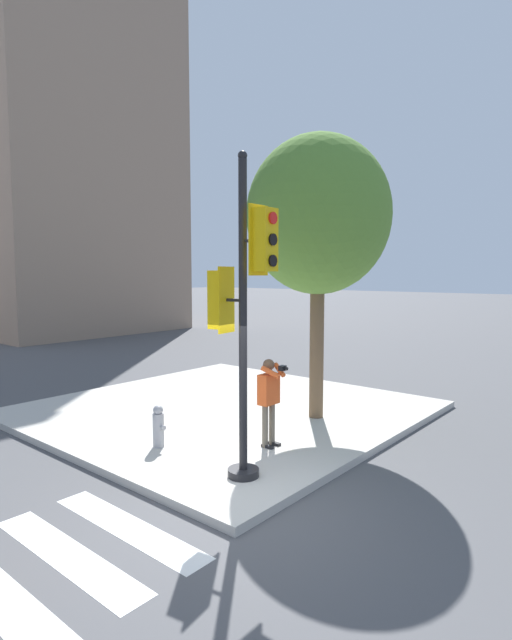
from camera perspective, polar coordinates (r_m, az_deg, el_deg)
ground_plane at (r=7.40m, az=-2.65°, el=-21.01°), size 160.00×160.00×0.00m
sidewalk_corner at (r=12.02m, az=-3.59°, el=-10.17°), size 8.00×8.00×0.14m
traffic_signal_pole at (r=7.50m, az=-1.59°, el=1.59°), size 0.50×1.17×4.94m
person_photographer at (r=9.14m, az=1.53°, el=-8.47°), size 0.50×0.53×1.60m
street_tree at (r=10.87m, az=7.12°, el=11.69°), size 3.06×3.06×6.06m
fire_hydrant at (r=9.42m, az=-11.09°, el=-11.83°), size 0.20×0.26×0.77m
building_right at (r=31.84m, az=-21.08°, el=18.15°), size 10.61×9.80×21.01m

